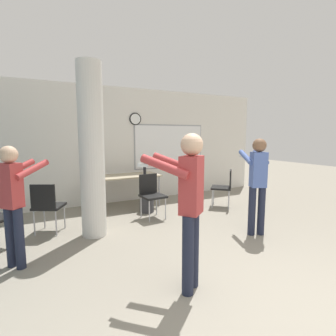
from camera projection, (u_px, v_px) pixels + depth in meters
name	position (u px, v px, depth m)	size (l,w,h in m)	color
ground_plane	(314.00, 331.00, 2.24)	(24.00, 24.00, 0.00)	gray
wall_back	(125.00, 145.00, 6.52)	(8.00, 0.15, 2.80)	silver
support_pillar	(92.00, 151.00, 4.20)	(0.40, 0.40, 2.80)	silver
folding_table	(126.00, 177.00, 6.03)	(1.54, 0.74, 0.74)	tan
bottle_on_table	(145.00, 170.00, 6.16)	(0.07, 0.07, 0.29)	black
waste_bin	(147.00, 204.00, 5.66)	(0.30, 0.30, 0.36)	#38383D
chair_near_pillar	(47.00, 204.00, 4.38)	(0.59, 0.59, 0.87)	black
chair_table_front	(151.00, 193.00, 5.25)	(0.47, 0.47, 0.87)	black
chair_mid_room	(224.00, 185.00, 6.01)	(0.62, 0.62, 0.87)	black
person_playing_front	(189.00, 200.00, 2.72)	(0.62, 0.66, 1.68)	#1E2338
person_playing_side	(257.00, 179.00, 4.31)	(0.52, 0.67, 1.61)	#1E2338
person_watching_back	(14.00, 197.00, 3.22)	(0.60, 0.58, 1.54)	#1E2338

